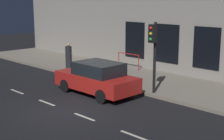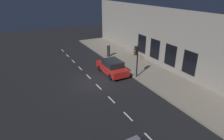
{
  "view_description": "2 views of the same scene",
  "coord_description": "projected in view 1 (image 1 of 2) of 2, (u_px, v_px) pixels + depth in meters",
  "views": [
    {
      "loc": [
        -8.19,
        -10.84,
        4.58
      ],
      "look_at": [
        1.84,
        -0.68,
        1.57
      ],
      "focal_mm": 54.84,
      "sensor_mm": 36.0,
      "label": 1
    },
    {
      "loc": [
        -6.57,
        -16.03,
        8.73
      ],
      "look_at": [
        1.19,
        -1.47,
        1.68
      ],
      "focal_mm": 31.19,
      "sensor_mm": 36.0,
      "label": 2
    }
  ],
  "objects": [
    {
      "name": "red_railing",
      "position": [
        128.0,
        58.0,
        21.78
      ],
      "size": [
        0.05,
        1.78,
        0.97
      ],
      "color": "red",
      "rests_on": "sidewalk"
    },
    {
      "name": "pedestrian_0",
      "position": [
        69.0,
        58.0,
        21.33
      ],
      "size": [
        0.53,
        0.53,
        1.69
      ],
      "rotation": [
        0.0,
        0.0,
        0.47
      ],
      "color": "#232328",
      "rests_on": "sidewalk"
    },
    {
      "name": "ground_plane",
      "position": [
        69.0,
        111.0,
        14.12
      ],
      "size": [
        60.0,
        60.0,
        0.0
      ],
      "primitive_type": "plane",
      "color": "black"
    },
    {
      "name": "traffic_light",
      "position": [
        153.0,
        44.0,
        15.75
      ],
      "size": [
        0.48,
        0.32,
        3.36
      ],
      "color": "black",
      "rests_on": "sidewalk"
    },
    {
      "name": "parked_car_1",
      "position": [
        97.0,
        78.0,
        16.49
      ],
      "size": [
        1.97,
        4.26,
        1.58
      ],
      "rotation": [
        0.0,
        0.0,
        -0.0
      ],
      "color": "red",
      "rests_on": "ground"
    },
    {
      "name": "building_facade",
      "position": [
        190.0,
        20.0,
        19.48
      ],
      "size": [
        0.65,
        32.0,
        6.69
      ],
      "color": "gray",
      "rests_on": "ground"
    },
    {
      "name": "lane_centre_line",
      "position": [
        84.0,
        117.0,
        13.42
      ],
      "size": [
        0.12,
        27.2,
        0.01
      ],
      "color": "beige",
      "rests_on": "ground"
    },
    {
      "name": "sidewalk",
      "position": [
        161.0,
        83.0,
        18.4
      ],
      "size": [
        4.5,
        32.0,
        0.15
      ],
      "color": "gray",
      "rests_on": "ground"
    }
  ]
}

